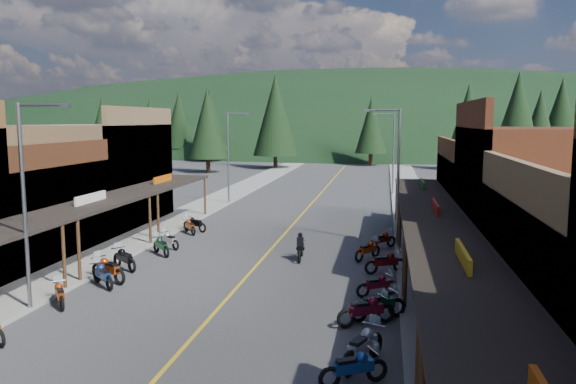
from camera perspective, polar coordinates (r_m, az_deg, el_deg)
The scene contains 43 objects.
ground at distance 26.77m, azimuth -4.27°, elevation -8.62°, with size 220.00×220.00×0.00m, color #38383A.
centerline at distance 45.98m, azimuth 1.81°, elevation -1.84°, with size 0.15×90.00×0.01m, color gold.
sidewalk_west at distance 47.95m, azimuth -8.54°, elevation -1.45°, with size 3.40×94.00×0.15m, color gray.
sidewalk_east at distance 45.59m, azimuth 12.71°, elevation -2.01°, with size 3.40×94.00×0.15m, color gray.
shop_west_2 at distance 33.72m, azimuth -26.86°, elevation -1.67°, with size 10.90×9.00×6.20m.
shop_west_3 at distance 41.64m, azimuth -19.10°, elevation 1.67°, with size 10.90×10.20×8.20m.
shop_east_2 at distance 27.93m, azimuth 25.22°, elevation -1.26°, with size 10.90×9.00×8.20m.
shop_east_3 at distance 37.31m, azimuth 21.24°, elevation -0.57°, with size 10.90×10.20×6.20m.
streetlight_0 at distance 23.33m, azimuth -24.98°, elevation -0.49°, with size 2.16×0.18×8.00m.
streetlight_1 at distance 48.88m, azimuth -5.95°, elevation 3.93°, with size 2.16×0.18×8.00m.
streetlight_2 at distance 33.08m, azimuth 10.89°, elevation 2.20°, with size 2.16×0.18×8.00m.
streetlight_3 at distance 55.02m, azimuth 10.52°, elevation 4.23°, with size 2.16×0.18×8.00m.
ridge_hill at distance 160.24m, azimuth 7.61°, elevation 4.69°, with size 310.00×140.00×60.00m, color black.
pine_0 at distance 98.53m, azimuth -18.31°, elevation 6.50°, with size 5.04×5.04×11.00m.
pine_1 at distance 99.67m, azimuth -7.92°, elevation 7.24°, with size 5.88×5.88×12.50m.
pine_2 at distance 84.54m, azimuth -1.29°, elevation 7.80°, with size 6.72×6.72×14.00m.
pine_3 at distance 90.98m, azimuth 8.45°, elevation 6.75°, with size 5.04×5.04×11.00m.
pine_4 at distance 85.74m, azimuth 17.82°, elevation 6.95°, with size 5.88×5.88×12.50m.
pine_5 at distance 100.81m, azimuth 26.00°, elevation 7.00°, with size 6.72×6.72×14.00m.
pine_7 at distance 107.98m, azimuth -11.02°, elevation 7.18°, with size 5.88×5.88×12.50m.
pine_8 at distance 70.87m, azimuth -13.78°, elevation 6.05°, with size 4.48×4.48×10.00m.
pine_9 at distance 72.15m, azimuth 24.17°, elevation 5.96°, with size 4.93×4.93×10.80m.
pine_10 at distance 78.80m, azimuth -8.19°, elevation 6.89°, with size 5.38×5.38×11.60m.
pine_11 at distance 64.41m, azimuth 22.27°, elevation 6.68°, with size 5.82×5.82×12.40m.
bike_west_5 at distance 24.34m, azimuth -22.18°, elevation -9.49°, with size 0.63×1.89×1.08m, color #9C330B, non-canonical shape.
bike_west_6 at distance 26.36m, azimuth -18.30°, elevation -7.90°, with size 0.70×2.09×1.19m, color navy, non-canonical shape.
bike_west_7 at distance 27.04m, azimuth -17.82°, elevation -7.36°, with size 0.77×2.31×1.32m, color #A1370B, non-canonical shape.
bike_west_8 at distance 28.96m, azimuth -16.30°, elevation -6.41°, with size 0.72×2.16×1.23m, color black, non-canonical shape.
bike_west_9 at distance 31.51m, azimuth -12.77°, elevation -5.27°, with size 0.66×1.99×1.14m, color #0D451F, non-canonical shape.
bike_west_10 at distance 33.02m, azimuth -11.99°, elevation -4.72°, with size 0.63×1.89×1.08m, color #A0A1A6, non-canonical shape.
bike_west_11 at distance 36.96m, azimuth -9.95°, elevation -3.38°, with size 0.63×1.89×1.08m, color #9C3A0B, non-canonical shape.
bike_west_12 at distance 37.67m, azimuth -9.47°, elevation -3.12°, with size 0.67×2.00×1.14m, color black, non-canonical shape.
bike_east_3 at distance 16.40m, azimuth 6.69°, elevation -17.14°, with size 0.68×2.03×1.16m, color navy, non-canonical shape.
bike_east_4 at distance 17.56m, azimuth 7.61°, elevation -15.14°, with size 0.78×2.34×1.34m, color #9D9CA1, non-canonical shape.
bike_east_5 at distance 20.72m, azimuth 7.96°, elevation -11.67°, with size 0.74×2.23×1.27m, color maroon, non-canonical shape.
bike_east_6 at distance 21.37m, azimuth 9.15°, elevation -11.08°, with size 0.75×2.24×1.28m, color #0D4329, non-canonical shape.
bike_east_7 at distance 24.08m, azimuth 9.06°, elevation -9.20°, with size 0.63×1.88×1.08m, color maroon, non-canonical shape.
bike_east_8 at distance 27.56m, azimuth 9.90°, elevation -6.95°, with size 0.70×2.11×1.21m, color maroon, non-canonical shape.
bike_east_9 at distance 30.02m, azimuth 8.10°, elevation -5.76°, with size 0.68×2.05×1.17m, color #AF350C, non-canonical shape.
bike_east_10 at distance 32.69m, azimuth 9.56°, elevation -4.72°, with size 0.67×2.01×1.15m, color maroon, non-canonical shape.
rider_on_bike at distance 29.74m, azimuth 1.30°, elevation -5.77°, with size 0.78×2.03×1.52m.
pedestrian_east_a at distance 18.44m, azimuth 15.50°, elevation -13.12°, with size 0.62×0.41×1.70m, color #2E2132.
pedestrian_east_b at distance 34.22m, azimuth 12.01°, elevation -3.53°, with size 0.82×0.47×1.68m, color brown.
Camera 1 is at (6.34, -24.94, 7.38)m, focal length 35.00 mm.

